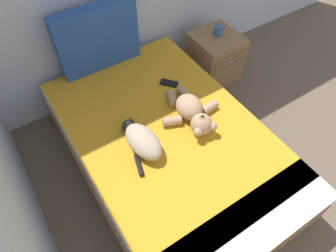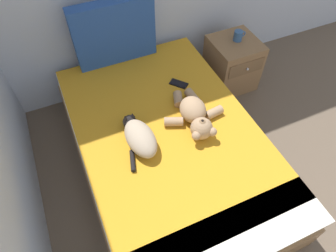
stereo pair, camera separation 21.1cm
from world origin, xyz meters
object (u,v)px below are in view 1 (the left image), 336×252
patterned_cushion (98,38)px  nightstand (214,58)px  bed (168,149)px  cat (142,140)px  mug (219,30)px  teddy_bear (193,112)px  cell_phone (169,83)px

patterned_cushion → nightstand: patterned_cushion is taller
bed → patterned_cushion: (-0.07, 0.93, 0.50)m
cat → mug: (1.23, 0.70, 0.03)m
nightstand → teddy_bear: bearing=-139.3°
patterned_cushion → cat: 0.98m
patterned_cushion → cat: size_ratio=1.59×
bed → teddy_bear: bearing=-0.2°
cat → nightstand: bearing=29.3°
cell_phone → nightstand: 0.77m
cat → teddy_bear: 0.44m
bed → mug: 1.26m
patterned_cushion → cell_phone: size_ratio=4.30×
cat → nightstand: size_ratio=0.86×
teddy_bear → cell_phone: size_ratio=3.31×
teddy_bear → mug: (0.79, 0.68, 0.03)m
bed → cell_phone: size_ratio=12.73×
teddy_bear → mug: teddy_bear is taller
patterned_cushion → cat: bearing=-98.9°
patterned_cushion → cell_phone: 0.68m
cell_phone → bed: bearing=-124.0°
mug → nightstand: bearing=-136.9°
cat → cell_phone: size_ratio=2.70×
patterned_cushion → nightstand: size_ratio=1.37×
cat → mug: size_ratio=3.59×
cell_phone → mug: mug is taller
cell_phone → mug: size_ratio=1.33×
mug → teddy_bear: bearing=-139.3°
bed → cell_phone: 0.55m
cell_phone → mug: bearing=20.1°
nightstand → patterned_cushion: bearing=165.4°
patterned_cushion → cell_phone: patterned_cushion is taller
mug → patterned_cushion: bearing=166.8°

